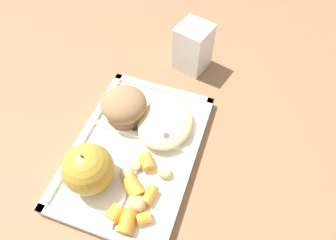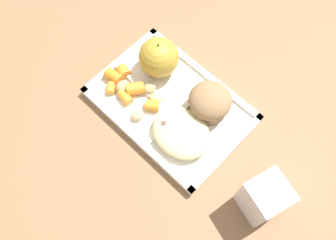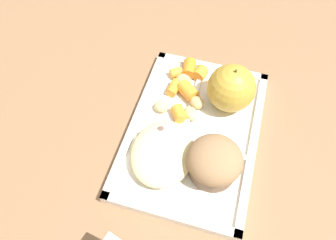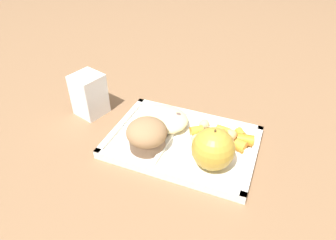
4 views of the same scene
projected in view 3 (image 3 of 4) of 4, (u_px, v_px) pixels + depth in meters
name	position (u px, v px, depth m)	size (l,w,h in m)	color
ground	(193.00, 135.00, 0.59)	(6.00, 6.00, 0.00)	#846042
lunch_tray	(193.00, 133.00, 0.58)	(0.33, 0.23, 0.02)	white
green_apple	(231.00, 88.00, 0.58)	(0.09, 0.09, 0.09)	#B79333
bran_muffin	(214.00, 162.00, 0.51)	(0.09, 0.09, 0.07)	brown
carrot_slice_small	(188.00, 91.00, 0.61)	(0.03, 0.03, 0.04)	orange
carrot_slice_tilted	(179.00, 114.00, 0.58)	(0.02, 0.02, 0.03)	orange
carrot_slice_large	(174.00, 88.00, 0.62)	(0.02, 0.02, 0.03)	orange
carrot_slice_center	(189.00, 68.00, 0.64)	(0.03, 0.03, 0.04)	orange
carrot_slice_edge	(200.00, 73.00, 0.64)	(0.03, 0.03, 0.02)	orange
carrot_slice_diagonal	(176.00, 73.00, 0.64)	(0.02, 0.02, 0.02)	orange
potato_chunk_small	(197.00, 103.00, 0.60)	(0.03, 0.02, 0.02)	tan
potato_chunk_large	(191.00, 114.00, 0.59)	(0.03, 0.02, 0.02)	tan
potato_chunk_corner	(183.00, 81.00, 0.63)	(0.03, 0.03, 0.03)	tan
potato_chunk_golden	(161.00, 107.00, 0.60)	(0.03, 0.02, 0.02)	tan
egg_noodle_pile	(163.00, 153.00, 0.53)	(0.13, 0.11, 0.04)	beige
meatball_front	(155.00, 161.00, 0.53)	(0.04, 0.04, 0.04)	brown
meatball_side	(161.00, 135.00, 0.55)	(0.03, 0.03, 0.03)	brown
plastic_fork	(173.00, 175.00, 0.53)	(0.16, 0.02, 0.00)	white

